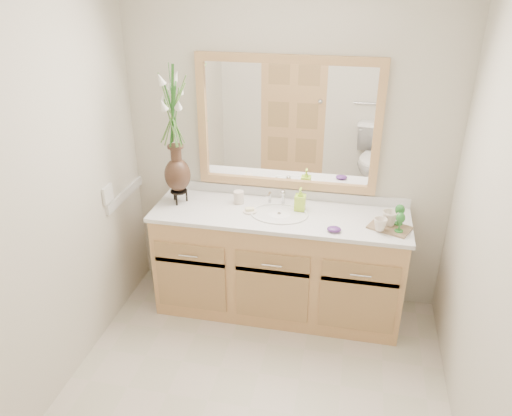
% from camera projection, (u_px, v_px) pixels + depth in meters
% --- Properties ---
extents(floor, '(2.60, 2.60, 0.00)m').
position_uv_depth(floor, '(250.00, 407.00, 3.04)').
color(floor, beige).
rests_on(floor, ground).
extents(wall_back, '(2.40, 0.02, 2.40)m').
position_uv_depth(wall_back, '(287.00, 151.00, 3.65)').
color(wall_back, beige).
rests_on(wall_back, floor).
extents(wall_left, '(0.02, 2.60, 2.40)m').
position_uv_depth(wall_left, '(35.00, 214.00, 2.73)').
color(wall_left, beige).
rests_on(wall_left, floor).
extents(wall_right, '(0.02, 2.60, 2.40)m').
position_uv_depth(wall_right, '(503.00, 263.00, 2.29)').
color(wall_right, beige).
rests_on(wall_right, floor).
extents(vanity, '(1.80, 0.55, 0.80)m').
position_uv_depth(vanity, '(278.00, 264.00, 3.76)').
color(vanity, tan).
rests_on(vanity, floor).
extents(counter, '(1.84, 0.57, 0.03)m').
position_uv_depth(counter, '(280.00, 215.00, 3.57)').
color(counter, white).
rests_on(counter, vanity).
extents(sink, '(0.38, 0.34, 0.23)m').
position_uv_depth(sink, '(279.00, 221.00, 3.58)').
color(sink, white).
rests_on(sink, counter).
extents(mirror, '(1.32, 0.04, 0.97)m').
position_uv_depth(mirror, '(287.00, 125.00, 3.54)').
color(mirror, white).
rests_on(mirror, wall_back).
extents(switch_plate, '(0.02, 0.12, 0.12)m').
position_uv_depth(switch_plate, '(108.00, 194.00, 3.50)').
color(switch_plate, white).
rests_on(switch_plate, wall_left).
extents(flower_vase, '(0.22, 0.22, 0.92)m').
position_uv_depth(flower_vase, '(173.00, 121.00, 3.46)').
color(flower_vase, black).
rests_on(flower_vase, counter).
extents(tumbler, '(0.07, 0.07, 0.10)m').
position_uv_depth(tumbler, '(239.00, 197.00, 3.70)').
color(tumbler, silver).
rests_on(tumbler, counter).
extents(soap_dish, '(0.10, 0.10, 0.03)m').
position_uv_depth(soap_dish, '(250.00, 211.00, 3.58)').
color(soap_dish, silver).
rests_on(soap_dish, counter).
extents(soap_bottle, '(0.07, 0.07, 0.15)m').
position_uv_depth(soap_bottle, '(300.00, 200.00, 3.58)').
color(soap_bottle, '#B1E536').
rests_on(soap_bottle, counter).
extents(purple_dish, '(0.11, 0.09, 0.03)m').
position_uv_depth(purple_dish, '(334.00, 229.00, 3.32)').
color(purple_dish, '#4C246C').
rests_on(purple_dish, counter).
extents(tray, '(0.31, 0.27, 0.01)m').
position_uv_depth(tray, '(389.00, 228.00, 3.36)').
color(tray, brown).
rests_on(tray, counter).
extents(mug_left, '(0.11, 0.11, 0.09)m').
position_uv_depth(mug_left, '(380.00, 224.00, 3.30)').
color(mug_left, silver).
rests_on(mug_left, tray).
extents(mug_right, '(0.13, 0.12, 0.11)m').
position_uv_depth(mug_right, '(390.00, 218.00, 3.36)').
color(mug_right, silver).
rests_on(mug_right, tray).
extents(goblet_front, '(0.06, 0.06, 0.14)m').
position_uv_depth(goblet_front, '(400.00, 219.00, 3.26)').
color(goblet_front, '#246E26').
rests_on(goblet_front, tray).
extents(goblet_back, '(0.06, 0.06, 0.14)m').
position_uv_depth(goblet_back, '(400.00, 211.00, 3.35)').
color(goblet_back, '#246E26').
rests_on(goblet_back, tray).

